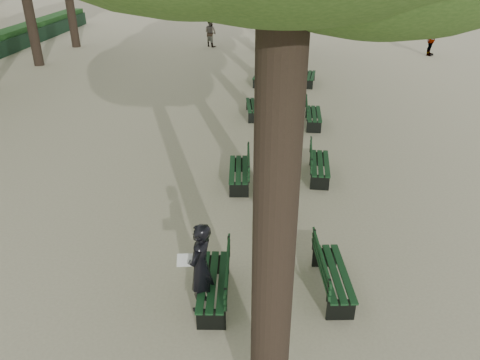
{
  "coord_description": "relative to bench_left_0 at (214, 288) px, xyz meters",
  "views": [
    {
      "loc": [
        1.55,
        -6.58,
        6.16
      ],
      "look_at": [
        0.6,
        3.0,
        1.2
      ],
      "focal_mm": 35.0,
      "sensor_mm": 36.0,
      "label": 1
    }
  ],
  "objects": [
    {
      "name": "pedestrian_b",
      "position": [
        -0.34,
        22.99,
        0.54
      ],
      "size": [
        0.9,
        1.03,
        1.63
      ],
      "primitive_type": "imported",
      "rotation": [
        0.0,
        0.0,
        2.23
      ],
      "color": "#262628",
      "rests_on": "ground"
    },
    {
      "name": "bench_left_3",
      "position": [
        -0.0,
        15.16,
        0.0
      ],
      "size": [
        0.73,
        1.84,
        0.92
      ],
      "color": "black",
      "rests_on": "ground"
    },
    {
      "name": "bench_left_1",
      "position": [
        -0.0,
        4.81,
        0.0
      ],
      "size": [
        0.74,
        1.85,
        0.92
      ],
      "color": "black",
      "rests_on": "ground"
    },
    {
      "name": "ground",
      "position": [
        -0.37,
        -0.28,
        -0.27
      ],
      "size": [
        120.0,
        120.0,
        0.0
      ],
      "primitive_type": "plane",
      "color": "tan",
      "rests_on": "ground"
    },
    {
      "name": "man_with_map",
      "position": [
        -0.19,
        -0.21,
        0.63
      ],
      "size": [
        0.7,
        0.79,
        1.81
      ],
      "color": "black",
      "rests_on": "ground"
    },
    {
      "name": "pedestrian_c",
      "position": [
        9.63,
        22.35,
        0.66
      ],
      "size": [
        0.92,
        1.11,
        1.86
      ],
      "primitive_type": "imported",
      "rotation": [
        0.0,
        0.0,
        0.98
      ],
      "color": "#262628",
      "rests_on": "ground"
    },
    {
      "name": "bench_right_3",
      "position": [
        2.27,
        15.27,
        0.0
      ],
      "size": [
        0.75,
        1.85,
        0.92
      ],
      "color": "black",
      "rests_on": "ground"
    },
    {
      "name": "pedestrian_a",
      "position": [
        -3.73,
        23.67,
        0.59
      ],
      "size": [
        0.88,
        0.76,
        1.72
      ],
      "primitive_type": "imported",
      "rotation": [
        0.0,
        0.0,
        2.53
      ],
      "color": "#262628",
      "rests_on": "ground"
    },
    {
      "name": "bench_right_2",
      "position": [
        2.27,
        9.76,
        0.0
      ],
      "size": [
        0.57,
        1.8,
        0.92
      ],
      "color": "black",
      "rests_on": "ground"
    },
    {
      "name": "bench_left_2",
      "position": [
        -0.0,
        10.54,
        0.0
      ],
      "size": [
        0.8,
        1.86,
        0.92
      ],
      "color": "black",
      "rests_on": "ground"
    },
    {
      "name": "bench_right_0",
      "position": [
        2.27,
        0.47,
        0.0
      ],
      "size": [
        0.79,
        1.86,
        0.92
      ],
      "color": "black",
      "rests_on": "ground"
    },
    {
      "name": "bench_right_1",
      "position": [
        2.27,
        5.45,
        0.0
      ],
      "size": [
        0.62,
        1.81,
        0.92
      ],
      "color": "black",
      "rests_on": "ground"
    },
    {
      "name": "bench_left_0",
      "position": [
        0.0,
        0.0,
        0.0
      ],
      "size": [
        0.72,
        1.84,
        0.92
      ],
      "color": "black",
      "rests_on": "ground"
    }
  ]
}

